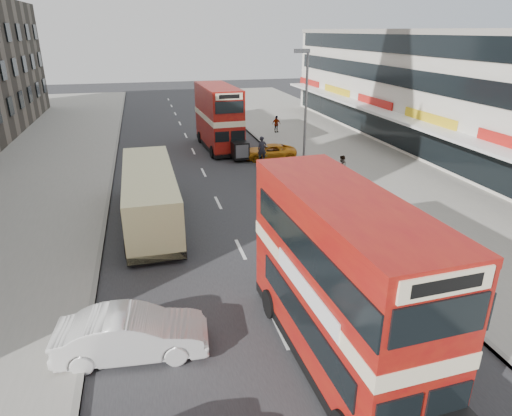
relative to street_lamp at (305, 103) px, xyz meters
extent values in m
plane|color=#28282B|center=(-6.52, -18.00, -4.78)|extent=(160.00, 160.00, 0.00)
cube|color=#28282B|center=(-6.52, 2.00, -4.78)|extent=(12.00, 90.00, 0.01)
cube|color=gray|center=(5.48, 2.00, -4.71)|extent=(12.00, 90.00, 0.15)
cube|color=gray|center=(-18.52, 2.00, -4.71)|extent=(12.00, 90.00, 0.15)
cube|color=gray|center=(-12.62, 2.00, -4.71)|extent=(0.20, 90.00, 0.16)
cube|color=gray|center=(-0.42, 2.00, -4.71)|extent=(0.20, 90.00, 0.16)
cube|color=beige|center=(13.48, 4.00, -0.28)|extent=(8.00, 46.00, 9.00)
cube|color=black|center=(9.43, 4.00, -3.18)|extent=(0.10, 44.00, 2.40)
cube|color=gray|center=(13.48, 4.00, 4.32)|extent=(8.20, 46.20, 0.40)
cube|color=white|center=(8.58, 4.00, -1.78)|extent=(1.80, 44.00, 0.20)
cylinder|color=slate|center=(0.08, 0.00, -0.78)|extent=(0.16, 0.16, 8.00)
cube|color=slate|center=(-0.32, 0.00, 3.22)|extent=(1.00, 0.20, 0.25)
cube|color=black|center=(-5.29, -17.55, -4.44)|extent=(2.86, 8.01, 0.35)
cube|color=maroon|center=(-5.29, -17.55, -3.25)|extent=(2.84, 8.01, 2.17)
cube|color=beige|center=(-5.29, -17.55, -2.02)|extent=(2.89, 8.06, 0.44)
cube|color=maroon|center=(-5.29, -17.55, -0.83)|extent=(2.84, 8.01, 2.07)
cube|color=maroon|center=(-5.29, -17.55, 0.28)|extent=(2.86, 8.03, 0.25)
cube|color=black|center=(-4.28, 8.53, -4.45)|extent=(2.83, 7.85, 0.34)
cube|color=maroon|center=(-4.28, 8.53, -3.28)|extent=(2.81, 7.85, 2.13)
cube|color=beige|center=(-4.28, 8.53, -2.08)|extent=(2.85, 7.90, 0.44)
cube|color=maroon|center=(-4.28, 8.53, -0.91)|extent=(2.81, 7.85, 2.03)
cube|color=maroon|center=(-4.28, 8.53, 0.18)|extent=(2.83, 7.87, 0.24)
cube|color=black|center=(-3.45, 4.11, -3.91)|extent=(1.22, 1.22, 1.26)
cube|color=black|center=(-10.27, -5.88, -4.40)|extent=(2.57, 9.77, 0.39)
cube|color=beige|center=(-10.27, -5.88, -3.28)|extent=(2.55, 9.77, 2.53)
imported|color=silver|center=(-11.15, -16.00, -4.04)|extent=(4.62, 1.98, 1.48)
imported|color=maroon|center=(-1.09, -2.17, -4.12)|extent=(4.71, 2.28, 1.32)
imported|color=orange|center=(-1.16, 4.21, -4.22)|extent=(4.28, 2.37, 1.14)
imported|color=gray|center=(1.85, -2.23, -3.82)|extent=(0.73, 0.70, 1.64)
imported|color=gray|center=(1.92, 12.67, -3.86)|extent=(0.98, 0.58, 1.56)
imported|color=gray|center=(-2.14, 2.65, -4.36)|extent=(0.64, 1.65, 0.86)
imported|color=#222129|center=(-2.14, 2.65, -3.54)|extent=(0.67, 0.46, 1.79)
camera|label=1|loc=(-10.24, -27.49, 4.41)|focal=31.14mm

